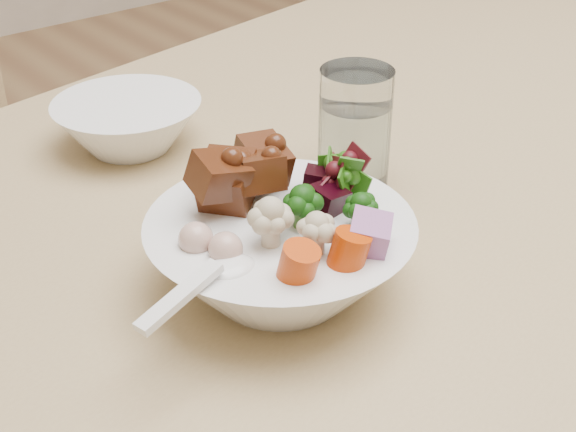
{
  "coord_description": "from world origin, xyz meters",
  "views": [
    {
      "loc": [
        -0.79,
        -0.38,
        1.15
      ],
      "look_at": [
        -0.46,
        0.03,
        0.83
      ],
      "focal_mm": 50.0,
      "sensor_mm": 36.0,
      "label": 1
    }
  ],
  "objects": [
    {
      "name": "water_glass",
      "position": [
        -0.31,
        0.12,
        0.82
      ],
      "size": [
        0.07,
        0.07,
        0.12
      ],
      "color": "silver",
      "rests_on": "dining_table"
    },
    {
      "name": "food_bowl",
      "position": [
        -0.47,
        0.03,
        0.8
      ],
      "size": [
        0.21,
        0.21,
        0.11
      ],
      "color": "white",
      "rests_on": "dining_table"
    },
    {
      "name": "dining_table",
      "position": [
        -0.14,
        0.11,
        0.68
      ],
      "size": [
        1.77,
        1.2,
        0.76
      ],
      "rotation": [
        0.0,
        0.0,
        0.18
      ],
      "color": "tan",
      "rests_on": "ground"
    },
    {
      "name": "soup_spoon",
      "position": [
        -0.54,
        0.0,
        0.82
      ],
      "size": [
        0.11,
        0.04,
        0.02
      ],
      "rotation": [
        0.0,
        0.0,
        0.21
      ],
      "color": "white",
      "rests_on": "food_bowl"
    },
    {
      "name": "side_bowl",
      "position": [
        -0.44,
        0.33,
        0.79
      ],
      "size": [
        0.16,
        0.16,
        0.05
      ],
      "primitive_type": null,
      "color": "white",
      "rests_on": "dining_table"
    }
  ]
}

